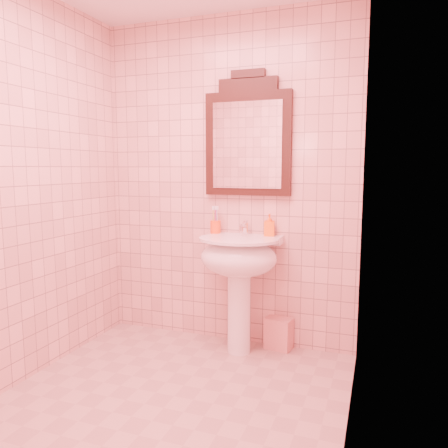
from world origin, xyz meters
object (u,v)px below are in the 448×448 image
at_px(mirror, 248,138).
at_px(soap_dispenser, 269,225).
at_px(pedestal_sink, 239,265).
at_px(towel, 279,333).
at_px(toothbrush_cup, 215,226).

bearing_deg(mirror, soap_dispenser, -12.89).
distance_m(pedestal_sink, towel, 0.63).
bearing_deg(pedestal_sink, mirror, 90.00).
bearing_deg(soap_dispenser, pedestal_sink, -149.56).
xyz_separation_m(toothbrush_cup, soap_dispenser, (0.42, 0.01, 0.03)).
bearing_deg(towel, soap_dispenser, -173.21).
height_order(toothbrush_cup, soap_dispenser, toothbrush_cup).
distance_m(mirror, toothbrush_cup, 0.71).
xyz_separation_m(pedestal_sink, mirror, (0.00, 0.20, 0.92)).
height_order(soap_dispenser, towel, soap_dispenser).
bearing_deg(toothbrush_cup, towel, 1.86).
height_order(pedestal_sink, mirror, mirror).
distance_m(pedestal_sink, mirror, 0.94).
relative_size(soap_dispenser, towel, 0.69).
height_order(pedestal_sink, soap_dispenser, soap_dispenser).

